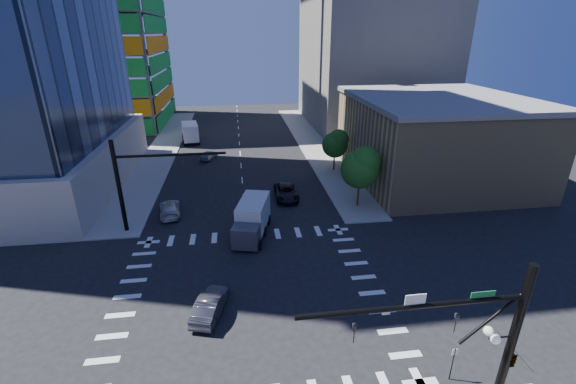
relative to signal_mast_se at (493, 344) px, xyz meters
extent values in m
plane|color=black|center=(-10.60, 11.50, -5.01)|extent=(160.00, 160.00, 0.00)
cube|color=silver|center=(-10.60, 11.50, -5.00)|extent=(20.00, 20.00, 0.01)
cube|color=#999691|center=(1.90, 51.50, -4.93)|extent=(5.00, 60.00, 0.15)
cube|color=#999691|center=(-23.10, 51.50, -4.93)|extent=(5.00, 60.00, 0.15)
cube|color=tan|center=(14.40, 33.50, -0.01)|extent=(20.00, 22.00, 10.00)
cube|color=slate|center=(14.40, 33.50, 5.29)|extent=(20.50, 22.50, 0.60)
cube|color=#67635D|center=(16.40, 66.50, 8.99)|extent=(24.00, 30.00, 28.00)
cylinder|color=black|center=(0.90, 0.00, -0.36)|extent=(0.40, 0.40, 9.00)
cylinder|color=black|center=(-4.10, 0.00, 2.54)|extent=(10.00, 0.24, 0.24)
cylinder|color=black|center=(-0.50, 0.00, 1.44)|extent=(2.50, 0.14, 2.50)
imported|color=black|center=(-2.10, 0.00, 1.44)|extent=(0.16, 0.20, 1.00)
imported|color=black|center=(-6.60, 0.00, 1.44)|extent=(0.16, 0.20, 1.00)
imported|color=black|center=(1.15, 0.00, -1.01)|extent=(0.53, 2.48, 1.00)
cube|color=white|center=(-4.10, 0.00, 2.89)|extent=(0.90, 0.04, 0.50)
cube|color=#0D612C|center=(-1.10, 0.00, 2.84)|extent=(1.10, 0.04, 0.28)
cylinder|color=black|center=(0.30, 0.00, 0.34)|extent=(1.20, 0.08, 0.08)
sphere|color=white|center=(-0.20, 0.25, 0.54)|extent=(0.44, 0.44, 0.44)
sphere|color=white|center=(-0.20, -0.25, 0.54)|extent=(0.44, 0.44, 0.44)
cylinder|color=black|center=(-22.10, 23.00, -0.36)|extent=(0.40, 0.40, 9.00)
cylinder|color=black|center=(-17.10, 23.00, 2.54)|extent=(10.00, 0.24, 0.24)
imported|color=black|center=(-16.10, 23.00, 1.44)|extent=(0.16, 0.20, 1.00)
cylinder|color=#382316|center=(1.90, 25.50, -3.72)|extent=(0.20, 0.20, 2.27)
sphere|color=#1E4F15|center=(1.90, 25.50, -0.63)|extent=(4.16, 4.16, 4.16)
sphere|color=#2A7025|center=(2.30, 25.20, 0.34)|extent=(3.25, 3.25, 3.25)
cylinder|color=#382316|center=(2.20, 37.50, -3.90)|extent=(0.20, 0.20, 1.92)
sphere|color=#1E4F15|center=(2.20, 37.50, -1.28)|extent=(3.52, 3.52, 3.52)
sphere|color=#2A7025|center=(2.60, 37.20, -0.46)|extent=(2.75, 2.75, 2.75)
cylinder|color=black|center=(0.10, 2.50, -3.91)|extent=(0.06, 0.06, 2.20)
cube|color=silver|center=(0.10, 2.50, -3.01)|extent=(0.30, 0.03, 0.40)
imported|color=black|center=(-5.63, 28.95, -4.25)|extent=(2.56, 5.47, 1.52)
imported|color=silver|center=(-18.45, 26.28, -4.29)|extent=(2.77, 5.17, 1.43)
imported|color=gray|center=(-15.36, 45.17, -4.35)|extent=(2.85, 4.19, 1.32)
imported|color=#424146|center=(-13.40, 9.84, -4.28)|extent=(2.72, 4.70, 1.46)
cube|color=#B9B9BB|center=(-10.06, 20.41, -3.07)|extent=(3.64, 5.55, 2.65)
cube|color=#404148|center=(-10.06, 20.41, -3.73)|extent=(2.73, 2.36, 1.94)
cube|color=white|center=(-19.10, 56.18, -3.01)|extent=(3.31, 5.59, 2.73)
cube|color=#404148|center=(-19.10, 56.18, -3.69)|extent=(2.68, 2.25, 2.00)
camera|label=1|loc=(-11.00, -11.97, 13.03)|focal=24.00mm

